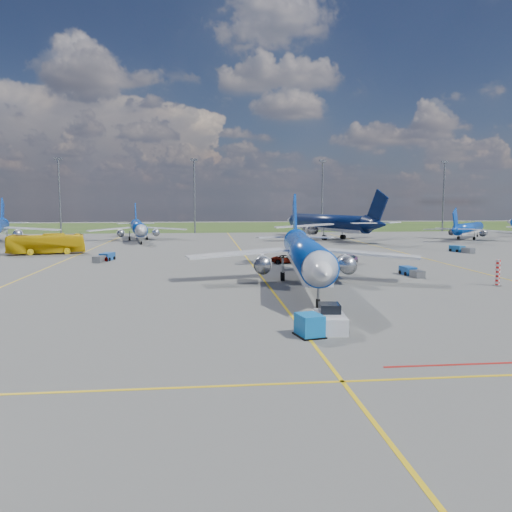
{
  "coord_description": "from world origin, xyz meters",
  "views": [
    {
      "loc": [
        -7.25,
        -45.03,
        9.52
      ],
      "look_at": [
        -1.95,
        5.56,
        4.0
      ],
      "focal_mm": 35.0,
      "sensor_mm": 36.0,
      "label": 1
    }
  ],
  "objects": [
    {
      "name": "ground",
      "position": [
        0.0,
        0.0,
        0.0
      ],
      "size": [
        400.0,
        400.0,
        0.0
      ],
      "primitive_type": "plane",
      "color": "#545451",
      "rests_on": "ground"
    },
    {
      "name": "grass_strip",
      "position": [
        0.0,
        150.0,
        0.0
      ],
      "size": [
        400.0,
        80.0,
        0.01
      ],
      "primitive_type": "cube",
      "color": "#2D4719",
      "rests_on": "ground"
    },
    {
      "name": "taxiway_lines",
      "position": [
        0.17,
        27.7,
        0.01
      ],
      "size": [
        60.25,
        160.0,
        0.02
      ],
      "color": "gold",
      "rests_on": "ground"
    },
    {
      "name": "floodlight_masts",
      "position": [
        10.0,
        110.0,
        12.56
      ],
      "size": [
        202.2,
        0.5,
        22.7
      ],
      "color": "slate",
      "rests_on": "ground"
    },
    {
      "name": "warning_post",
      "position": [
        26.0,
        8.0,
        1.5
      ],
      "size": [
        0.5,
        0.5,
        3.0
      ],
      "primitive_type": "cylinder",
      "color": "red",
      "rests_on": "ground"
    },
    {
      "name": "bg_jet_nnw",
      "position": [
        -23.31,
        80.1,
        0.0
      ],
      "size": [
        31.66,
        38.28,
        8.98
      ],
      "primitive_type": null,
      "rotation": [
        0.0,
        0.0,
        0.17
      ],
      "color": "#0B3CA3",
      "rests_on": "ground"
    },
    {
      "name": "bg_jet_n",
      "position": [
        24.52,
        81.44,
        0.0
      ],
      "size": [
        48.27,
        54.85,
        11.99
      ],
      "primitive_type": null,
      "rotation": [
        0.0,
        0.0,
        3.49
      ],
      "color": "#07143B",
      "rests_on": "ground"
    },
    {
      "name": "bg_jet_ne",
      "position": [
        60.47,
        76.68,
        0.0
      ],
      "size": [
        37.6,
        38.13,
        7.97
      ],
      "primitive_type": null,
      "rotation": [
        0.0,
        0.0,
        2.41
      ],
      "color": "#0B3CA3",
      "rests_on": "ground"
    },
    {
      "name": "main_airliner",
      "position": [
        4.36,
        11.44,
        0.0
      ],
      "size": [
        34.39,
        42.74,
        10.39
      ],
      "primitive_type": null,
      "rotation": [
        0.0,
        0.0,
        -0.11
      ],
      "color": "#0B3CA3",
      "rests_on": "ground"
    },
    {
      "name": "pushback_tug",
      "position": [
        2.07,
        -9.32,
        0.77
      ],
      "size": [
        2.51,
        5.69,
        1.9
      ],
      "rotation": [
        0.0,
        0.0,
        -0.11
      ],
      "color": "silver",
      "rests_on": "ground"
    },
    {
      "name": "uld_container",
      "position": [
        0.15,
        -10.91,
        0.79
      ],
      "size": [
        1.99,
        2.29,
        1.58
      ],
      "primitive_type": "cube",
      "rotation": [
        0.0,
        0.0,
        0.23
      ],
      "color": "#0D6ABD",
      "rests_on": "ground"
    },
    {
      "name": "apron_bus",
      "position": [
        -36.04,
        49.51,
        1.89
      ],
      "size": [
        13.9,
        6.04,
        3.77
      ],
      "primitive_type": "imported",
      "rotation": [
        0.0,
        0.0,
        1.79
      ],
      "color": "yellow",
      "rests_on": "ground"
    },
    {
      "name": "service_car_a",
      "position": [
        -23.66,
        37.63,
        0.61
      ],
      "size": [
        2.29,
        3.85,
        1.23
      ],
      "primitive_type": "imported",
      "rotation": [
        0.0,
        0.0,
        0.25
      ],
      "color": "#999999",
      "rests_on": "ground"
    },
    {
      "name": "service_car_b",
      "position": [
        5.49,
        31.26,
        0.64
      ],
      "size": [
        4.76,
        2.52,
        1.28
      ],
      "primitive_type": "imported",
      "rotation": [
        0.0,
        0.0,
        1.66
      ],
      "color": "#999999",
      "rests_on": "ground"
    },
    {
      "name": "service_car_c",
      "position": [
        14.74,
        29.11,
        0.72
      ],
      "size": [
        4.57,
        5.22,
        1.45
      ],
      "primitive_type": "imported",
      "rotation": [
        0.0,
        0.0,
        -0.63
      ],
      "color": "#999999",
      "rests_on": "ground"
    },
    {
      "name": "baggage_tug_w",
      "position": [
        19.46,
        16.62,
        0.5
      ],
      "size": [
        1.64,
        4.87,
        1.07
      ],
      "rotation": [
        0.0,
        0.0,
        0.08
      ],
      "color": "#194C97",
      "rests_on": "ground"
    },
    {
      "name": "baggage_tug_c",
      "position": [
        -23.37,
        37.43,
        0.57
      ],
      "size": [
        2.78,
        5.65,
        1.23
      ],
      "rotation": [
        0.0,
        0.0,
        -0.25
      ],
      "color": "#184891",
      "rests_on": "ground"
    },
    {
      "name": "baggage_tug_e",
      "position": [
        41.44,
        44.92,
        0.55
      ],
      "size": [
        2.83,
        5.42,
        1.18
      ],
      "rotation": [
        0.0,
        0.0,
        0.29
      ],
      "color": "#1A5DA0",
      "rests_on": "ground"
    }
  ]
}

